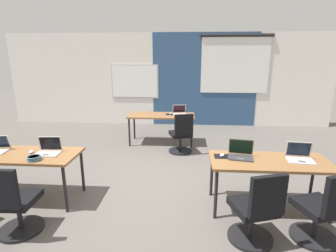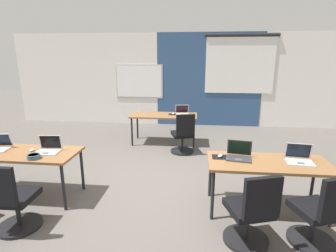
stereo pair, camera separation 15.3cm
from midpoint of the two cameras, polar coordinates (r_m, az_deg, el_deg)
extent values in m
plane|color=#56514C|center=(4.51, -5.18, -12.51)|extent=(24.00, 24.00, 0.00)
cube|color=silver|center=(8.21, -0.69, 10.10)|extent=(10.00, 0.20, 2.80)
cube|color=#2D4C75|center=(8.09, 7.48, 9.91)|extent=(3.16, 0.01, 2.80)
cube|color=#B7B7BC|center=(8.25, -7.85, 9.65)|extent=(1.48, 0.02, 1.04)
cube|color=white|center=(8.25, -7.86, 9.65)|extent=(1.40, 0.02, 0.96)
cube|color=white|center=(8.15, 13.98, 12.75)|extent=(2.00, 0.02, 1.62)
cylinder|color=black|center=(8.17, 14.37, 18.77)|extent=(2.10, 0.10, 0.10)
cube|color=brown|center=(4.36, -30.22, -5.51)|extent=(1.60, 0.70, 0.04)
cylinder|color=black|center=(3.89, -22.76, -12.71)|extent=(0.04, 0.04, 0.68)
cylinder|color=black|center=(4.38, -19.26, -9.26)|extent=(0.04, 0.04, 0.68)
cube|color=brown|center=(3.78, 20.39, -7.35)|extent=(1.60, 0.70, 0.04)
cylinder|color=black|center=(3.52, 9.21, -14.69)|extent=(0.04, 0.04, 0.68)
cylinder|color=black|center=(3.95, 31.79, -13.49)|extent=(0.04, 0.04, 0.68)
cylinder|color=black|center=(4.05, 8.48, -10.54)|extent=(0.04, 0.04, 0.68)
cylinder|color=black|center=(4.43, 28.26, -10.00)|extent=(0.04, 0.04, 0.68)
cube|color=brown|center=(6.34, -2.17, 2.33)|extent=(1.60, 0.70, 0.04)
cylinder|color=black|center=(6.27, -9.18, -1.39)|extent=(0.04, 0.04, 0.68)
cylinder|color=black|center=(6.11, 4.48, -1.68)|extent=(0.04, 0.04, 0.68)
cylinder|color=black|center=(6.83, -8.05, 0.00)|extent=(0.04, 0.04, 0.68)
cylinder|color=black|center=(6.68, 4.46, -0.23)|extent=(0.04, 0.04, 0.68)
cube|color=#B7B7BC|center=(6.34, 1.94, 2.59)|extent=(0.36, 0.28, 0.02)
cube|color=#4C4C4F|center=(6.29, 1.99, 2.58)|extent=(0.10, 0.07, 0.00)
cube|color=#B7B7BC|center=(6.47, 1.78, 3.84)|extent=(0.34, 0.14, 0.21)
cube|color=black|center=(6.47, 1.79, 3.85)|extent=(0.31, 0.12, 0.18)
cube|color=black|center=(6.37, -0.17, 2.58)|extent=(0.22, 0.19, 0.00)
ellipsoid|color=#B2B2B7|center=(6.37, -0.17, 2.75)|extent=(0.08, 0.11, 0.03)
cylinder|color=black|center=(5.91, 1.96, -5.49)|extent=(0.52, 0.52, 0.04)
cylinder|color=black|center=(5.85, 1.97, -3.74)|extent=(0.06, 0.06, 0.34)
cube|color=black|center=(5.79, 1.99, -1.77)|extent=(0.55, 0.55, 0.08)
cube|color=black|center=(5.48, 2.71, 0.22)|extent=(0.40, 0.18, 0.46)
sphere|color=black|center=(6.12, 1.38, -4.74)|extent=(0.04, 0.04, 0.04)
sphere|color=black|center=(5.91, 4.24, -5.52)|extent=(0.04, 0.04, 0.04)
sphere|color=black|center=(5.79, 0.01, -5.89)|extent=(0.04, 0.04, 0.04)
cube|color=#333338|center=(3.72, 14.51, -6.77)|extent=(0.36, 0.28, 0.02)
cube|color=#4C4C4F|center=(3.67, 14.52, -6.91)|extent=(0.10, 0.07, 0.00)
cube|color=#333338|center=(3.80, 14.61, -4.41)|extent=(0.33, 0.10, 0.22)
cube|color=black|center=(3.80, 14.62, -4.42)|extent=(0.30, 0.08, 0.19)
cube|color=black|center=(3.73, 10.64, -6.57)|extent=(0.22, 0.19, 0.00)
ellipsoid|color=silver|center=(3.73, 10.65, -6.30)|extent=(0.09, 0.11, 0.03)
cylinder|color=black|center=(3.44, 16.22, -22.37)|extent=(0.52, 0.52, 0.04)
cylinder|color=black|center=(3.33, 16.47, -19.75)|extent=(0.06, 0.06, 0.34)
cube|color=black|center=(3.22, 16.75, -16.65)|extent=(0.55, 0.55, 0.08)
cube|color=black|center=(2.90, 19.67, -14.41)|extent=(0.40, 0.18, 0.46)
sphere|color=black|center=(3.60, 14.30, -20.29)|extent=(0.04, 0.04, 0.04)
sphere|color=black|center=(3.49, 20.29, -22.07)|extent=(0.04, 0.04, 0.04)
sphere|color=black|center=(3.30, 13.20, -23.93)|extent=(0.04, 0.04, 0.04)
cube|color=silver|center=(4.15, -25.97, -5.56)|extent=(0.35, 0.26, 0.02)
cube|color=#4C4C4F|center=(4.10, -26.29, -5.67)|extent=(0.09, 0.07, 0.00)
cube|color=silver|center=(4.23, -25.39, -3.45)|extent=(0.33, 0.07, 0.22)
cube|color=black|center=(4.22, -25.42, -3.46)|extent=(0.30, 0.06, 0.19)
ellipsoid|color=silver|center=(4.33, -28.73, -4.98)|extent=(0.07, 0.11, 0.03)
cylinder|color=black|center=(3.92, -30.48, -18.87)|extent=(0.52, 0.52, 0.04)
cylinder|color=black|center=(3.83, -30.87, -16.47)|extent=(0.06, 0.06, 0.34)
cube|color=black|center=(3.73, -31.30, -13.68)|extent=(0.45, 0.45, 0.08)
sphere|color=black|center=(4.09, -28.69, -17.19)|extent=(0.04, 0.04, 0.04)
sphere|color=black|center=(3.76, -28.07, -20.01)|extent=(0.04, 0.04, 0.04)
sphere|color=black|center=(3.99, -33.90, -18.75)|extent=(0.04, 0.04, 0.04)
cube|color=silver|center=(3.89, 26.11, -6.87)|extent=(0.35, 0.26, 0.02)
cube|color=#4C4C4F|center=(3.84, 26.32, -7.01)|extent=(0.10, 0.07, 0.00)
cube|color=silver|center=(3.98, 25.79, -4.60)|extent=(0.33, 0.09, 0.22)
cube|color=black|center=(3.97, 25.81, -4.61)|extent=(0.30, 0.07, 0.19)
cylinder|color=black|center=(3.71, 28.13, -20.65)|extent=(0.52, 0.52, 0.04)
cylinder|color=black|center=(3.60, 28.51, -18.15)|extent=(0.06, 0.06, 0.34)
cube|color=black|center=(3.50, 28.94, -15.23)|extent=(0.56, 0.56, 0.08)
sphere|color=black|center=(3.84, 25.68, -18.94)|extent=(0.04, 0.04, 0.04)
sphere|color=black|center=(3.80, 31.54, -20.11)|extent=(0.04, 0.04, 0.04)
sphere|color=black|center=(3.53, 26.11, -22.25)|extent=(0.04, 0.04, 0.04)
cylinder|color=#3D6070|center=(4.00, -28.35, -6.30)|extent=(0.17, 0.17, 0.05)
torus|color=#3D6070|center=(3.99, -28.40, -5.93)|extent=(0.18, 0.18, 0.02)
cylinder|color=#B26628|center=(3.99, -28.39, -6.01)|extent=(0.14, 0.14, 0.01)
camera|label=1|loc=(0.08, -90.98, -0.26)|focal=27.74mm
camera|label=2|loc=(0.08, 89.02, 0.26)|focal=27.74mm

